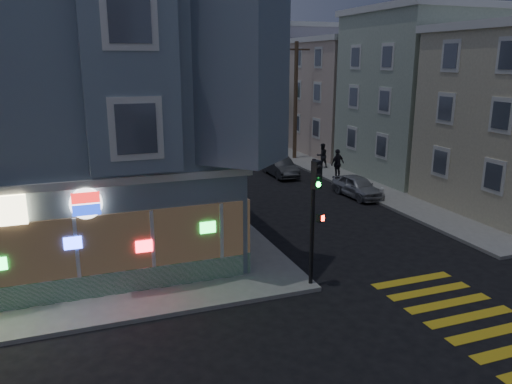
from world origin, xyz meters
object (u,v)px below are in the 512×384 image
street_tree_near (269,104)px  fire_hydrant (382,193)px  pedestrian_a (322,156)px  parked_car_a (358,186)px  parked_car_b (280,167)px  traffic_signal (315,202)px  parked_car_d (254,153)px  pedestrian_b (337,164)px  street_tree_far (241,98)px  utility_pole (296,99)px  parked_car_c (256,143)px

street_tree_near → fire_hydrant: 19.57m
pedestrian_a → parked_car_a: pedestrian_a is taller
parked_car_a → parked_car_b: 6.92m
traffic_signal → parked_car_d: bearing=53.4°
pedestrian_a → traffic_signal: 20.04m
parked_car_a → pedestrian_b: bearing=73.3°
parked_car_a → traffic_signal: 12.97m
parked_car_a → street_tree_near: bearing=81.7°
street_tree_far → parked_car_d: street_tree_far is taller
utility_pole → traffic_signal: 23.59m
street_tree_far → parked_car_a: size_ratio=1.42×
parked_car_d → street_tree_near: bearing=63.6°
utility_pole → pedestrian_a: size_ratio=5.10×
street_tree_far → parked_car_b: street_tree_far is taller
utility_pole → street_tree_near: (0.20, 6.00, -0.86)m
street_tree_far → fire_hydrant: (-0.90, -27.26, -3.39)m
utility_pole → parked_car_a: utility_pole is taller
street_tree_far → parked_car_a: bearing=-93.3°
utility_pole → street_tree_far: 14.03m
street_tree_far → traffic_signal: size_ratio=1.19×
street_tree_near → parked_car_d: (-3.60, -5.89, -3.21)m
utility_pole → traffic_signal: size_ratio=2.03×
street_tree_far → parked_car_b: 19.70m
street_tree_far → street_tree_near: bearing=-90.0°
fire_hydrant → pedestrian_b: bearing=86.3°
parked_car_b → street_tree_far: bearing=80.3°
parked_car_b → parked_car_d: bearing=90.9°
pedestrian_a → traffic_signal: traffic_signal is taller
utility_pole → street_tree_near: utility_pole is taller
parked_car_a → parked_car_c: bearing=86.5°
parked_car_c → parked_car_d: bearing=-109.3°
street_tree_far → pedestrian_b: size_ratio=2.73×
parked_car_a → fire_hydrant: size_ratio=4.95×
traffic_signal → pedestrian_a: bearing=39.9°
pedestrian_a → parked_car_d: (-3.70, 4.25, -0.31)m
fire_hydrant → parked_car_c: bearing=91.9°
street_tree_far → parked_car_b: bearing=-100.7°
traffic_signal → parked_car_c: bearing=52.0°
utility_pole → street_tree_near: bearing=88.1°
pedestrian_a → parked_car_c: bearing=-81.9°
pedestrian_a → parked_car_d: pedestrian_a is taller
traffic_signal → fire_hydrant: (8.48, 8.41, -2.60)m
parked_car_c → traffic_signal: bearing=-103.6°
parked_car_c → street_tree_near: bearing=27.3°
parked_car_b → traffic_signal: bearing=-108.3°
parked_car_b → traffic_signal: traffic_signal is taller
street_tree_near → traffic_signal: 29.23m
street_tree_near → pedestrian_a: (0.10, -10.14, -2.90)m
street_tree_near → parked_car_c: 3.67m
traffic_signal → utility_pole: bearing=45.3°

